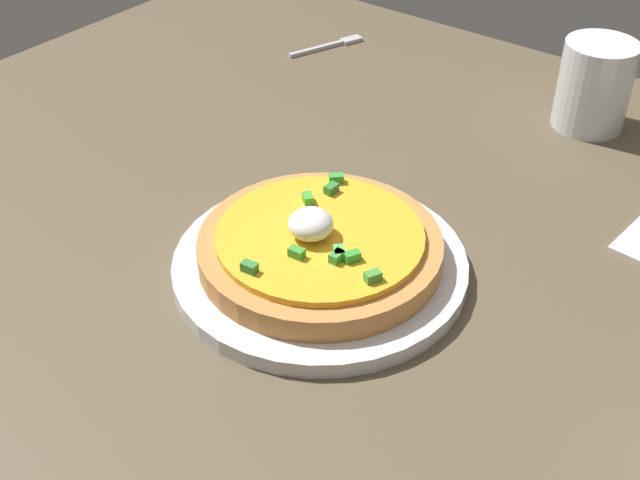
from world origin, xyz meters
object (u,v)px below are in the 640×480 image
(plate, at_px, (320,265))
(fork, at_px, (332,45))
(pizza, at_px, (320,246))
(cup_far, at_px, (594,87))

(plate, distance_m, fork, 0.47)
(pizza, bearing_deg, fork, 125.54)
(plate, distance_m, pizza, 0.02)
(plate, xyz_separation_m, pizza, (-0.00, -0.00, 0.02))
(cup_far, relative_size, fork, 0.92)
(plate, height_order, cup_far, cup_far)
(pizza, xyz_separation_m, fork, (-0.27, 0.38, -0.03))
(fork, bearing_deg, pizza, -123.92)
(fork, bearing_deg, plate, -123.90)
(plate, relative_size, fork, 2.40)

